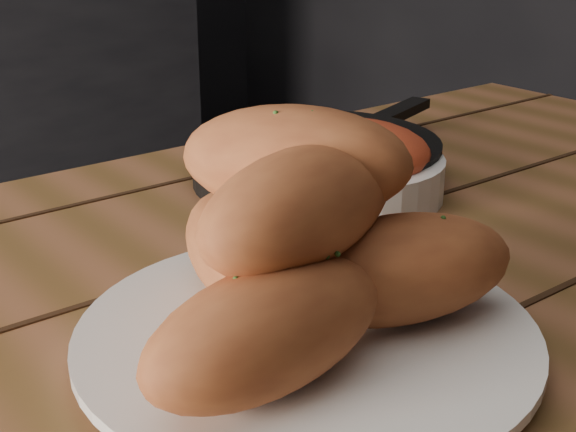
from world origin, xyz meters
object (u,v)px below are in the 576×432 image
object	(u,v)px
table	(286,430)
bowl	(346,164)
bread_rolls	(302,243)
skillet	(315,159)
plate	(307,338)

from	to	relation	value
table	bowl	world-z (taller)	bowl
bowl	bread_rolls	bearing A→B (deg)	-137.40
table	skillet	xyz separation A→B (m)	(0.21, 0.21, 0.13)
bread_rolls	bowl	bearing A→B (deg)	42.60
plate	bread_rolls	size ratio (longest dim) A/B	1.04
bowl	plate	bearing A→B (deg)	-136.73
table	bread_rolls	world-z (taller)	bread_rolls
bread_rolls	bowl	distance (m)	0.31
table	plate	xyz separation A→B (m)	(-0.02, -0.05, 0.11)
table	bowl	bearing A→B (deg)	38.41
plate	bread_rolls	xyz separation A→B (m)	(-0.00, 0.00, 0.07)
plate	bowl	bearing A→B (deg)	43.27
plate	skillet	size ratio (longest dim) A/B	0.78
skillet	bowl	size ratio (longest dim) A/B	2.00
table	plate	world-z (taller)	plate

